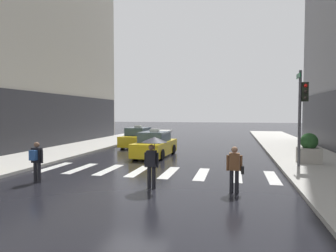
% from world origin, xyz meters
% --- Properties ---
extents(ground_plane, '(160.00, 160.00, 0.00)m').
position_xyz_m(ground_plane, '(0.00, 0.00, 0.00)').
color(ground_plane, black).
extents(crosswalk_markings, '(11.30, 2.80, 0.01)m').
position_xyz_m(crosswalk_markings, '(-0.00, 3.00, 0.00)').
color(crosswalk_markings, silver).
rests_on(crosswalk_markings, ground).
extents(traffic_light_pole, '(0.44, 0.84, 4.80)m').
position_xyz_m(traffic_light_pole, '(7.04, 5.32, 3.26)').
color(traffic_light_pole, '#47474C').
rests_on(traffic_light_pole, curb_right).
extents(taxi_lead, '(2.10, 4.62, 1.80)m').
position_xyz_m(taxi_lead, '(-1.28, 7.83, 0.72)').
color(taxi_lead, yellow).
rests_on(taxi_lead, ground).
extents(taxi_second, '(2.10, 4.62, 1.80)m').
position_xyz_m(taxi_second, '(-4.10, 12.77, 0.72)').
color(taxi_second, yellow).
rests_on(taxi_second, ground).
extents(pedestrian_with_umbrella, '(0.96, 0.96, 1.94)m').
position_xyz_m(pedestrian_with_umbrella, '(0.83, 0.05, 1.52)').
color(pedestrian_with_umbrella, black).
rests_on(pedestrian_with_umbrella, ground).
extents(pedestrian_with_backpack, '(0.55, 0.43, 1.65)m').
position_xyz_m(pedestrian_with_backpack, '(-4.04, -0.13, 0.97)').
color(pedestrian_with_backpack, black).
rests_on(pedestrian_with_backpack, ground).
extents(pedestrian_with_handbag, '(0.60, 0.24, 1.65)m').
position_xyz_m(pedestrian_with_handbag, '(3.79, 0.08, 0.93)').
color(pedestrian_with_handbag, black).
rests_on(pedestrian_with_handbag, ground).
extents(planter_near_corner, '(1.10, 1.10, 1.60)m').
position_xyz_m(planter_near_corner, '(7.70, 6.59, 0.87)').
color(planter_near_corner, '#A8A399').
rests_on(planter_near_corner, curb_right).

